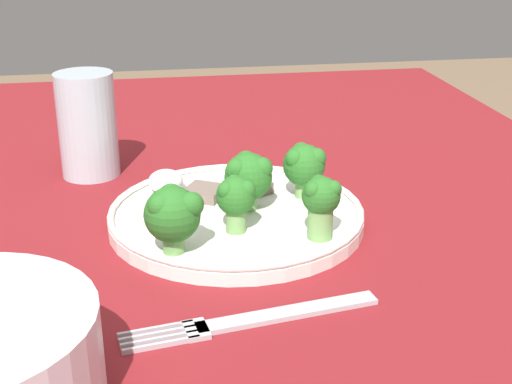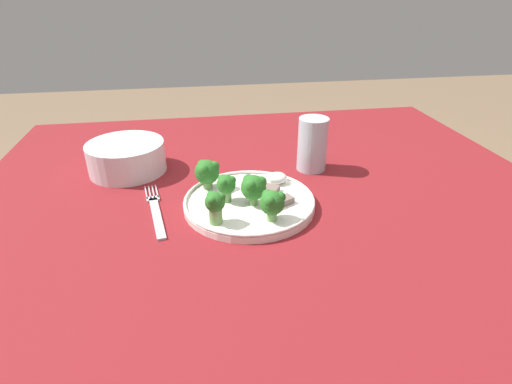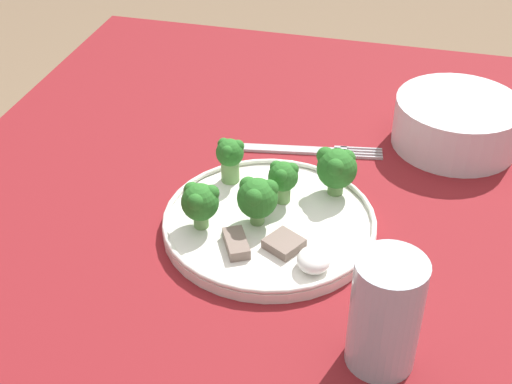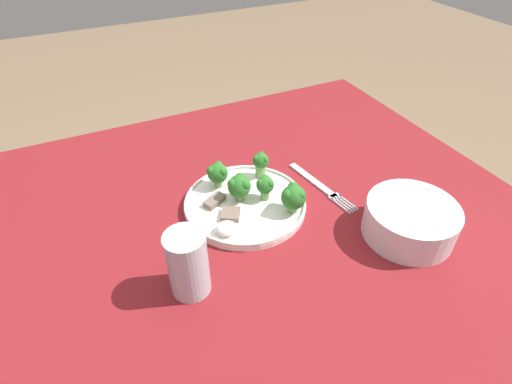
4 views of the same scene
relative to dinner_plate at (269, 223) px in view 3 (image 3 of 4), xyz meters
name	(u,v)px [view 3 (image 3 of 4)]	position (x,y,z in m)	size (l,w,h in m)	color
table	(313,329)	(0.04, 0.06, -0.11)	(1.15, 0.97, 0.74)	maroon
dinner_plate	(269,223)	(0.00, 0.00, 0.00)	(0.24, 0.24, 0.02)	white
fork	(307,150)	(-0.17, 0.01, -0.01)	(0.05, 0.19, 0.00)	#B2B2B7
cream_bowl	(456,124)	(-0.24, 0.19, 0.02)	(0.16, 0.16, 0.06)	silver
drinking_glass	(385,319)	(0.16, 0.14, 0.04)	(0.06, 0.06, 0.11)	#B2C1CC
broccoli_floret_near_rim_left	(257,197)	(0.01, -0.01, 0.04)	(0.05, 0.04, 0.06)	#709E56
broccoli_floret_center_left	(334,167)	(-0.07, 0.06, 0.04)	(0.05, 0.05, 0.06)	#709E56
broccoli_floret_back_left	(230,156)	(-0.06, -0.06, 0.04)	(0.03, 0.03, 0.06)	#709E56
broccoli_floret_front_left	(283,177)	(-0.04, 0.01, 0.04)	(0.04, 0.03, 0.05)	#709E56
broccoli_floret_center_back	(200,201)	(0.03, -0.07, 0.04)	(0.04, 0.04, 0.05)	#709E56
meat_slice_front_slice	(236,243)	(0.05, -0.02, 0.01)	(0.05, 0.04, 0.01)	#756056
meat_slice_middle_slice	(283,245)	(0.04, 0.03, 0.01)	(0.05, 0.05, 0.01)	#756056
sauce_dollop	(318,260)	(0.06, 0.07, 0.01)	(0.04, 0.03, 0.02)	white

